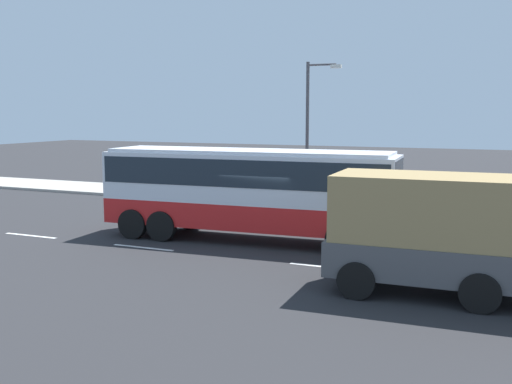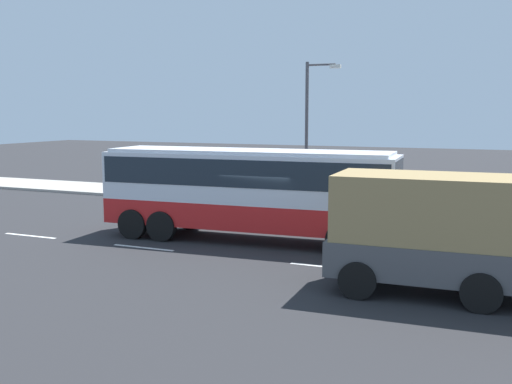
# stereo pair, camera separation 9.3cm
# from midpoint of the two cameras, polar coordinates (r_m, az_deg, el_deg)

# --- Properties ---
(ground_plane) EXTENTS (120.00, 120.00, 0.00)m
(ground_plane) POSITION_cam_midpoint_polar(r_m,az_deg,el_deg) (21.48, 1.11, -4.83)
(ground_plane) COLOR #28282B
(sidewalk_curb) EXTENTS (80.00, 4.00, 0.15)m
(sidewalk_curb) POSITION_cam_midpoint_polar(r_m,az_deg,el_deg) (30.34, 7.92, -1.07)
(sidewalk_curb) COLOR #A8A399
(sidewalk_curb) RESTS_ON ground_plane
(lane_centreline) EXTENTS (34.10, 0.16, 0.01)m
(lane_centreline) POSITION_cam_midpoint_polar(r_m,az_deg,el_deg) (19.15, -0.78, -6.36)
(lane_centreline) COLOR white
(lane_centreline) RESTS_ON ground_plane
(coach_bus) EXTENTS (10.75, 3.11, 3.30)m
(coach_bus) POSITION_cam_midpoint_polar(r_m,az_deg,el_deg) (21.45, -0.66, 0.71)
(coach_bus) COLOR red
(coach_bus) RESTS_ON ground_plane
(cargo_truck) EXTENTS (8.06, 2.85, 3.06)m
(cargo_truck) POSITION_cam_midpoint_polar(r_m,az_deg,el_deg) (15.82, 21.26, -3.73)
(cargo_truck) COLOR red
(cargo_truck) RESTS_ON ground_plane
(pedestrian_near_curb) EXTENTS (0.32, 0.32, 1.77)m
(pedestrian_near_curb) POSITION_cam_midpoint_polar(r_m,az_deg,el_deg) (31.76, -2.18, 1.39)
(pedestrian_near_curb) COLOR black
(pedestrian_near_curb) RESTS_ON sidewalk_curb
(street_lamp) EXTENTS (1.71, 0.24, 6.85)m
(street_lamp) POSITION_cam_midpoint_polar(r_m,az_deg,el_deg) (28.87, 5.34, 6.51)
(street_lamp) COLOR #47474C
(street_lamp) RESTS_ON sidewalk_curb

